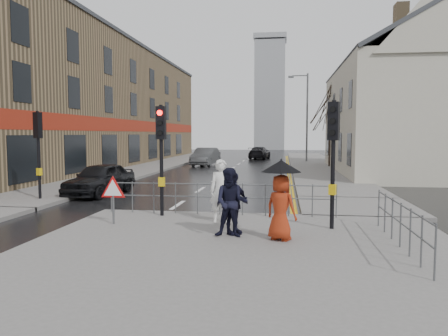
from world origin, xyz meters
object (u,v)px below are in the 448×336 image
(pedestrian_b, at_px, (231,203))
(pedestrian_d, at_px, (233,203))
(pedestrian_with_umbrella, at_px, (281,195))
(car_parked, at_px, (100,179))
(pedestrian_a, at_px, (221,191))
(car_mid, at_px, (206,157))

(pedestrian_b, xyz_separation_m, pedestrian_d, (0.00, 0.30, -0.06))
(pedestrian_with_umbrella, height_order, pedestrian_d, pedestrian_with_umbrella)
(pedestrian_b, relative_size, pedestrian_with_umbrella, 0.89)
(pedestrian_b, relative_size, car_parked, 0.41)
(pedestrian_a, distance_m, car_parked, 8.41)
(pedestrian_d, bearing_deg, pedestrian_b, -133.21)
(pedestrian_with_umbrella, relative_size, car_parked, 0.46)
(pedestrian_b, relative_size, pedestrian_d, 1.08)
(pedestrian_with_umbrella, height_order, car_mid, pedestrian_with_umbrella)
(pedestrian_d, xyz_separation_m, car_parked, (-6.66, 7.20, -0.22))
(pedestrian_a, relative_size, pedestrian_d, 1.14)
(car_parked, bearing_deg, pedestrian_a, -35.96)
(pedestrian_with_umbrella, distance_m, car_mid, 26.36)
(pedestrian_a, distance_m, pedestrian_b, 1.85)
(pedestrian_b, xyz_separation_m, car_mid, (-5.22, 25.42, -0.24))
(pedestrian_d, bearing_deg, pedestrian_with_umbrella, -63.07)
(pedestrian_a, height_order, pedestrian_with_umbrella, pedestrian_with_umbrella)
(pedestrian_a, xyz_separation_m, car_parked, (-6.15, 5.72, -0.34))
(pedestrian_a, bearing_deg, pedestrian_with_umbrella, -57.42)
(pedestrian_d, height_order, car_parked, pedestrian_d)
(pedestrian_with_umbrella, bearing_deg, pedestrian_a, 131.53)
(car_parked, bearing_deg, pedestrian_b, -41.45)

